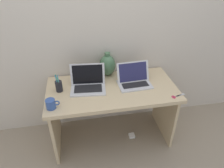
{
  "coord_description": "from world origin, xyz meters",
  "views": [
    {
      "loc": [
        -0.32,
        -1.75,
        1.93
      ],
      "look_at": [
        0.0,
        0.0,
        0.77
      ],
      "focal_mm": 33.04,
      "sensor_mm": 36.0,
      "label": 1
    }
  ],
  "objects_px": {
    "coffee_mug": "(51,104)",
    "power_brick": "(132,136)",
    "scissors": "(176,96)",
    "green_vase": "(107,65)",
    "pen_cup": "(59,86)",
    "laptop_left": "(88,82)",
    "laptop_right": "(134,79)"
  },
  "relations": [
    {
      "from": "laptop_left",
      "to": "pen_cup",
      "type": "bearing_deg",
      "value": -177.64
    },
    {
      "from": "green_vase",
      "to": "power_brick",
      "type": "distance_m",
      "value": 0.92
    },
    {
      "from": "coffee_mug",
      "to": "green_vase",
      "type": "bearing_deg",
      "value": 39.8
    },
    {
      "from": "green_vase",
      "to": "power_brick",
      "type": "height_order",
      "value": "green_vase"
    },
    {
      "from": "laptop_left",
      "to": "green_vase",
      "type": "relative_size",
      "value": 1.36
    },
    {
      "from": "laptop_right",
      "to": "pen_cup",
      "type": "xyz_separation_m",
      "value": [
        -0.78,
        -0.0,
        0.0
      ]
    },
    {
      "from": "pen_cup",
      "to": "green_vase",
      "type": "bearing_deg",
      "value": 23.71
    },
    {
      "from": "laptop_right",
      "to": "green_vase",
      "type": "height_order",
      "value": "green_vase"
    },
    {
      "from": "green_vase",
      "to": "laptop_right",
      "type": "bearing_deg",
      "value": -43.69
    },
    {
      "from": "laptop_left",
      "to": "scissors",
      "type": "relative_size",
      "value": 2.55
    },
    {
      "from": "coffee_mug",
      "to": "pen_cup",
      "type": "bearing_deg",
      "value": 76.5
    },
    {
      "from": "laptop_left",
      "to": "coffee_mug",
      "type": "distance_m",
      "value": 0.45
    },
    {
      "from": "power_brick",
      "to": "scissors",
      "type": "bearing_deg",
      "value": -31.22
    },
    {
      "from": "coffee_mug",
      "to": "power_brick",
      "type": "relative_size",
      "value": 1.79
    },
    {
      "from": "green_vase",
      "to": "scissors",
      "type": "distance_m",
      "value": 0.81
    },
    {
      "from": "pen_cup",
      "to": "power_brick",
      "type": "height_order",
      "value": "pen_cup"
    },
    {
      "from": "green_vase",
      "to": "coffee_mug",
      "type": "height_order",
      "value": "green_vase"
    },
    {
      "from": "laptop_left",
      "to": "laptop_right",
      "type": "xyz_separation_m",
      "value": [
        0.49,
        -0.01,
        -0.01
      ]
    },
    {
      "from": "green_vase",
      "to": "power_brick",
      "type": "xyz_separation_m",
      "value": [
        0.24,
        -0.33,
        -0.83
      ]
    },
    {
      "from": "coffee_mug",
      "to": "scissors",
      "type": "bearing_deg",
      "value": -2.02
    },
    {
      "from": "power_brick",
      "to": "coffee_mug",
      "type": "bearing_deg",
      "value": -168.41
    },
    {
      "from": "pen_cup",
      "to": "scissors",
      "type": "bearing_deg",
      "value": -15.19
    },
    {
      "from": "laptop_left",
      "to": "laptop_right",
      "type": "height_order",
      "value": "laptop_left"
    },
    {
      "from": "pen_cup",
      "to": "laptop_right",
      "type": "bearing_deg",
      "value": 0.09
    },
    {
      "from": "pen_cup",
      "to": "power_brick",
      "type": "xyz_separation_m",
      "value": [
        0.78,
        -0.09,
        -0.77
      ]
    },
    {
      "from": "laptop_right",
      "to": "laptop_left",
      "type": "bearing_deg",
      "value": 178.72
    },
    {
      "from": "power_brick",
      "to": "pen_cup",
      "type": "bearing_deg",
      "value": 173.21
    },
    {
      "from": "coffee_mug",
      "to": "pen_cup",
      "type": "height_order",
      "value": "pen_cup"
    },
    {
      "from": "coffee_mug",
      "to": "power_brick",
      "type": "bearing_deg",
      "value": 11.59
    },
    {
      "from": "scissors",
      "to": "coffee_mug",
      "type": "bearing_deg",
      "value": 177.98
    },
    {
      "from": "pen_cup",
      "to": "power_brick",
      "type": "relative_size",
      "value": 2.75
    },
    {
      "from": "pen_cup",
      "to": "scissors",
      "type": "height_order",
      "value": "pen_cup"
    }
  ]
}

